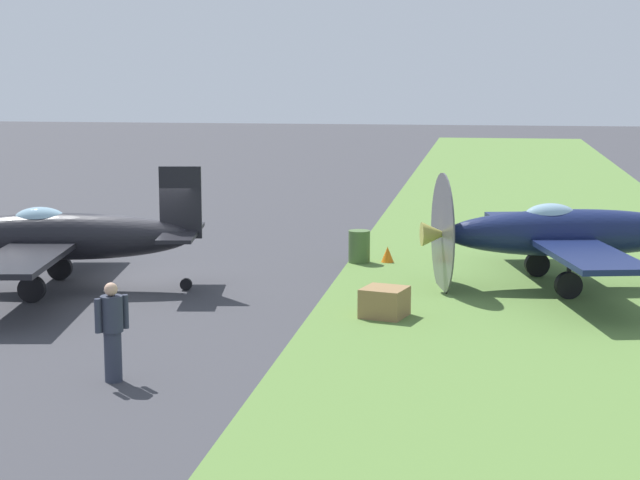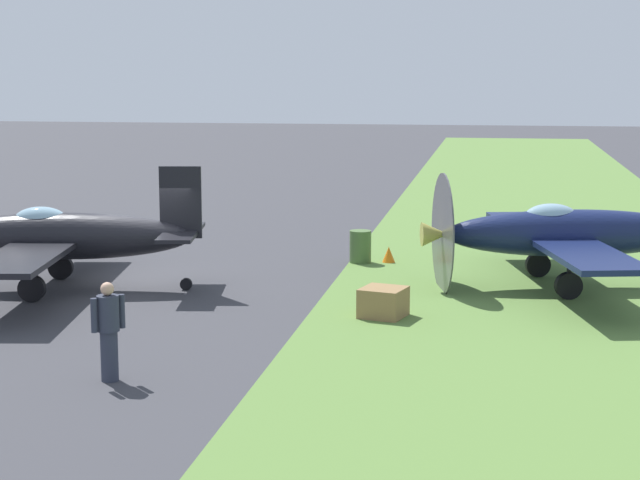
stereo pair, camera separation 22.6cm
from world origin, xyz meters
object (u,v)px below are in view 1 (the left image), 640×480
object	(u,v)px
supply_crate	(384,302)
airplane_wingman	(566,233)
fuel_drum	(359,247)
airplane_lead	(58,237)
ground_crew_chief	(112,330)
runway_marker_cone	(388,254)

from	to	relation	value
supply_crate	airplane_wingman	bearing A→B (deg)	-46.38
airplane_wingman	supply_crate	xyz separation A→B (m)	(-3.89, 4.08, -1.03)
fuel_drum	supply_crate	distance (m)	6.52
airplane_lead	ground_crew_chief	size ratio (longest dim) A/B	5.16
runway_marker_cone	ground_crew_chief	bearing A→B (deg)	163.48
ground_crew_chief	supply_crate	xyz separation A→B (m)	(5.51, -4.13, -0.59)
airplane_lead	runway_marker_cone	bearing A→B (deg)	-65.32
supply_crate	runway_marker_cone	world-z (taller)	supply_crate
airplane_lead	runway_marker_cone	size ratio (longest dim) A/B	20.27
airplane_wingman	supply_crate	world-z (taller)	airplane_wingman
airplane_lead	ground_crew_chief	bearing A→B (deg)	-159.92
fuel_drum	airplane_lead	bearing A→B (deg)	125.78
supply_crate	runway_marker_cone	bearing A→B (deg)	4.80
ground_crew_chief	fuel_drum	size ratio (longest dim) A/B	1.92
airplane_wingman	airplane_lead	bearing A→B (deg)	88.09
fuel_drum	supply_crate	bearing A→B (deg)	-168.27
airplane_wingman	ground_crew_chief	bearing A→B (deg)	125.92
airplane_lead	airplane_wingman	distance (m)	12.38
airplane_lead	supply_crate	size ratio (longest dim) A/B	9.91
ground_crew_chief	runway_marker_cone	size ratio (longest dim) A/B	3.93
airplane_wingman	fuel_drum	size ratio (longest dim) A/B	10.08
airplane_wingman	ground_crew_chief	size ratio (longest dim) A/B	5.24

